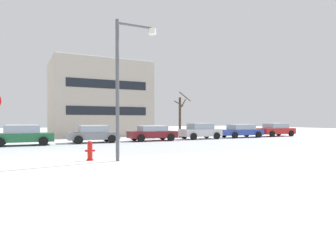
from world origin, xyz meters
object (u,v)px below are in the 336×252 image
at_px(parked_car_red, 276,130).
at_px(parked_car_silver, 200,131).
at_px(fire_hydrant, 90,150).
at_px(parked_car_green, 23,135).
at_px(parked_car_blue, 241,131).
at_px(parked_car_gray, 93,134).
at_px(parked_car_maroon, 152,133).
at_px(street_lamp, 125,76).

bearing_deg(parked_car_red, parked_car_silver, -179.11).
height_order(fire_hydrant, parked_car_green, parked_car_green).
xyz_separation_m(fire_hydrant, parked_car_green, (-2.63, 10.02, 0.28)).
bearing_deg(parked_car_blue, parked_car_gray, 179.89).
relative_size(fire_hydrant, parked_car_blue, 0.20).
xyz_separation_m(parked_car_gray, parked_car_red, (20.30, 0.07, 0.03)).
relative_size(parked_car_green, parked_car_maroon, 0.99).
bearing_deg(parked_car_red, parked_car_blue, -178.84).
distance_m(parked_car_green, parked_car_gray, 5.08).
bearing_deg(parked_car_maroon, parked_car_red, 1.14).
xyz_separation_m(parked_car_green, parked_car_blue, (20.30, 0.19, -0.04)).
height_order(fire_hydrant, parked_car_maroon, parked_car_maroon).
bearing_deg(street_lamp, parked_car_red, 27.35).
distance_m(parked_car_maroon, parked_car_silver, 5.08).
xyz_separation_m(fire_hydrant, parked_car_maroon, (7.52, 10.01, 0.23)).
xyz_separation_m(parked_car_green, parked_car_gray, (5.07, 0.22, -0.03)).
height_order(fire_hydrant, street_lamp, street_lamp).
height_order(street_lamp, parked_car_maroon, street_lamp).
height_order(parked_car_green, parked_car_gray, parked_car_green).
relative_size(parked_car_gray, parked_car_maroon, 0.94).
bearing_deg(parked_car_gray, parked_car_blue, -0.11).
bearing_deg(parked_car_green, parked_car_gray, 2.53).
relative_size(parked_car_green, parked_car_blue, 0.90).
xyz_separation_m(parked_car_green, parked_car_silver, (15.22, 0.14, 0.02)).
xyz_separation_m(parked_car_maroon, parked_car_blue, (10.15, 0.20, 0.02)).
distance_m(street_lamp, parked_car_red, 24.24).
distance_m(parked_car_maroon, parked_car_blue, 10.15).
xyz_separation_m(street_lamp, parked_car_silver, (11.21, 10.89, -3.03)).
bearing_deg(parked_car_green, street_lamp, -69.54).
distance_m(street_lamp, parked_car_silver, 15.92).
bearing_deg(parked_car_red, fire_hydrant, -155.60).
height_order(fire_hydrant, parked_car_gray, parked_car_gray).
bearing_deg(parked_car_red, parked_car_maroon, -178.86).
relative_size(fire_hydrant, parked_car_silver, 0.23).
bearing_deg(fire_hydrant, parked_car_green, 104.70).
xyz_separation_m(fire_hydrant, parked_car_gray, (2.45, 10.24, 0.25)).
height_order(parked_car_maroon, parked_car_silver, parked_car_silver).
relative_size(parked_car_green, parked_car_gray, 1.05).
relative_size(parked_car_silver, parked_car_blue, 0.85).
bearing_deg(parked_car_green, parked_car_maroon, -0.04).
bearing_deg(parked_car_green, parked_car_blue, 0.55).
bearing_deg(street_lamp, parked_car_green, 110.46).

